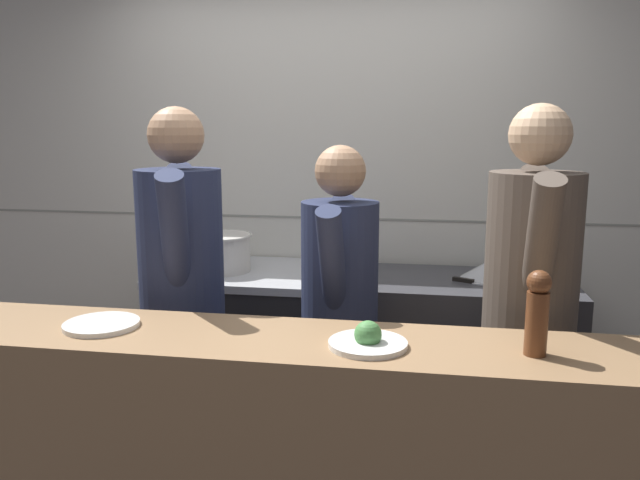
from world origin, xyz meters
TOP-DOWN VIEW (x-y plane):
  - wall_back_tiled at (0.00, 1.49)m, footprint 8.00×0.06m
  - oven_range at (-0.44, 1.09)m, footprint 0.85×0.71m
  - prep_counter at (0.67, 1.09)m, footprint 1.29×0.65m
  - pass_counter at (0.24, -0.18)m, footprint 2.81×0.45m
  - stock_pot at (-0.53, 1.05)m, footprint 0.35×0.35m
  - mixing_bowl_steel at (0.89, 1.14)m, footprint 0.29×0.29m
  - chefs_knife at (0.83, 1.00)m, footprint 0.32×0.19m
  - plated_dish_main at (-0.55, -0.18)m, footprint 0.26×0.26m
  - plated_dish_appetiser at (0.39, -0.21)m, footprint 0.25×0.25m
  - pepper_mill at (0.90, -0.20)m, footprint 0.07×0.07m
  - chef_head_cook at (-0.46, 0.35)m, footprint 0.45×0.76m
  - chef_sous at (0.21, 0.44)m, footprint 0.33×0.70m
  - chef_line at (0.97, 0.36)m, footprint 0.37×0.77m

SIDE VIEW (x-z plane):
  - prep_counter at x=0.67m, z-range 0.00..0.90m
  - oven_range at x=-0.44m, z-range 0.00..0.91m
  - pass_counter at x=0.24m, z-range 0.00..0.98m
  - chef_sous at x=0.21m, z-range 0.09..1.69m
  - chefs_knife at x=0.83m, z-range 0.90..0.92m
  - mixing_bowl_steel at x=0.89m, z-range 0.90..1.00m
  - chef_head_cook at x=-0.46m, z-range 0.10..1.86m
  - chef_line at x=0.97m, z-range 0.10..1.86m
  - plated_dish_main at x=-0.55m, z-range 0.99..1.00m
  - plated_dish_appetiser at x=0.39m, z-range 0.96..1.05m
  - stock_pot at x=-0.53m, z-range 0.91..1.11m
  - pepper_mill at x=0.90m, z-range 0.99..1.26m
  - wall_back_tiled at x=0.00m, z-range 0.00..2.60m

